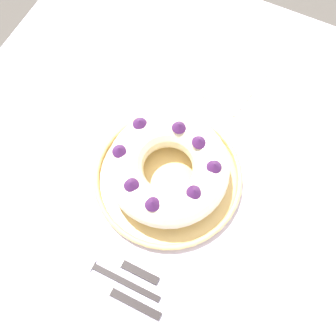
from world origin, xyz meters
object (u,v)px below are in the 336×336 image
(fork, at_px, (106,272))
(napkin, at_px, (233,81))
(serving_dish, at_px, (168,177))
(serving_knife, at_px, (113,293))
(cake_knife, at_px, (124,264))
(bundt_cake, at_px, (168,168))

(fork, bearing_deg, napkin, -5.43)
(napkin, bearing_deg, fork, 174.13)
(serving_dish, bearing_deg, napkin, -6.04)
(serving_knife, distance_m, cake_knife, 0.06)
(bundt_cake, bearing_deg, serving_knife, -178.02)
(serving_dish, relative_size, serving_knife, 1.36)
(serving_knife, bearing_deg, cake_knife, 2.99)
(serving_knife, relative_size, cake_knife, 1.35)
(fork, height_order, cake_knife, cake_knife)
(bundt_cake, distance_m, fork, 0.25)
(serving_dish, relative_size, fork, 1.56)
(serving_knife, bearing_deg, napkin, -6.94)
(cake_knife, bearing_deg, serving_dish, 0.79)
(cake_knife, bearing_deg, fork, 140.43)
(cake_knife, bearing_deg, bundt_cake, 0.81)
(serving_dish, distance_m, serving_knife, 0.27)
(cake_knife, height_order, napkin, cake_knife)
(fork, xyz_separation_m, napkin, (0.54, -0.06, -0.00))
(fork, relative_size, cake_knife, 1.17)
(serving_knife, bearing_deg, bundt_cake, -2.65)
(serving_dish, bearing_deg, cake_knife, -179.60)
(bundt_cake, relative_size, cake_knife, 1.45)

